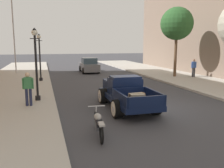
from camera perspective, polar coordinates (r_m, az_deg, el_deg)
name	(u,v)px	position (r m, az deg, el deg)	size (l,w,h in m)	color
ground_plane	(148,107)	(12.41, 8.55, -5.35)	(140.00, 140.00, 0.00)	#3D3D42
hotrod_truck_navy	(125,92)	(12.06, 3.18, -2.02)	(2.24, 4.96, 1.58)	#0F1938
motorcycle_parked	(99,123)	(8.42, -3.23, -9.32)	(0.62, 2.12, 0.93)	black
car_background_grey	(89,66)	(27.37, -5.47, 4.40)	(1.93, 4.33, 1.65)	slate
pedestrian_sidewalk_left	(28,87)	(12.39, -19.33, -0.68)	(0.53, 0.22, 1.65)	#232847
pedestrian_sidewalk_right	(194,67)	(23.44, 18.87, 3.88)	(0.53, 0.22, 1.65)	#333338
street_lamp_near	(36,59)	(13.34, -17.65, 5.72)	(0.50, 0.32, 3.85)	black
street_lamp_far	(40,54)	(20.66, -16.81, 6.92)	(0.50, 0.32, 3.85)	black
flagpole	(15,18)	(27.06, -22.05, 14.33)	(1.74, 0.16, 9.16)	#B2B2B7
street_tree_second	(177,24)	(23.36, 15.16, 13.63)	(2.99, 2.99, 6.36)	brown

